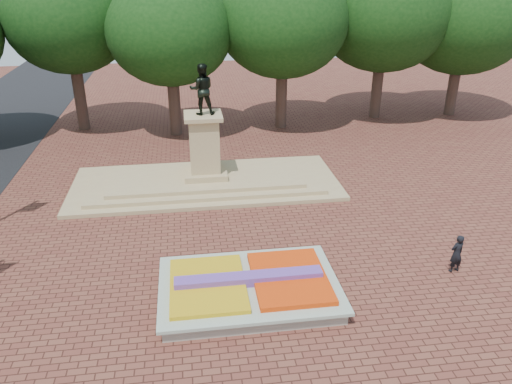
{
  "coord_description": "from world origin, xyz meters",
  "views": [
    {
      "loc": [
        -0.85,
        -16.46,
        10.81
      ],
      "look_at": [
        1.83,
        2.03,
        2.2
      ],
      "focal_mm": 35.0,
      "sensor_mm": 36.0,
      "label": 1
    }
  ],
  "objects": [
    {
      "name": "ground",
      "position": [
        0.0,
        0.0,
        0.0
      ],
      "size": [
        90.0,
        90.0,
        0.0
      ],
      "primitive_type": "plane",
      "color": "brown",
      "rests_on": "ground"
    },
    {
      "name": "flower_bed",
      "position": [
        1.03,
        -2.0,
        0.38
      ],
      "size": [
        6.3,
        4.3,
        0.91
      ],
      "color": "gray",
      "rests_on": "ground"
    },
    {
      "name": "monument",
      "position": [
        0.0,
        8.0,
        0.88
      ],
      "size": [
        14.0,
        6.0,
        6.4
      ],
      "color": "tan",
      "rests_on": "ground"
    },
    {
      "name": "tree_row_back",
      "position": [
        2.33,
        18.0,
        6.67
      ],
      "size": [
        44.8,
        8.8,
        10.43
      ],
      "color": "#3B2820",
      "rests_on": "ground"
    },
    {
      "name": "pedestrian",
      "position": [
        9.0,
        -1.54,
        0.79
      ],
      "size": [
        0.64,
        0.49,
        1.57
      ],
      "primitive_type": "imported",
      "rotation": [
        0.0,
        0.0,
        3.37
      ],
      "color": "black",
      "rests_on": "ground"
    }
  ]
}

